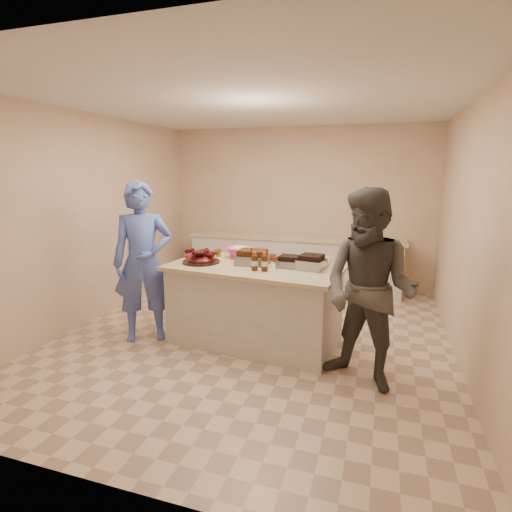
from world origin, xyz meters
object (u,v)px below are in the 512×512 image
(guest_blue, at_px, (148,337))
(coleslaw_bowl, at_px, (239,258))
(mustard_bottle, at_px, (247,262))
(guest_gray, at_px, (363,383))
(plastic_cup, at_px, (218,256))
(roasting_pan, at_px, (311,269))
(island, at_px, (255,341))
(rib_platter, at_px, (201,263))
(bbq_bottle_b, at_px, (265,271))
(bbq_bottle_a, at_px, (255,270))

(guest_blue, bearing_deg, coleslaw_bowl, 2.53)
(mustard_bottle, relative_size, guest_gray, 0.07)
(plastic_cup, bearing_deg, roasting_pan, -14.06)
(island, relative_size, mustard_bottle, 15.52)
(mustard_bottle, bearing_deg, rib_platter, -160.97)
(bbq_bottle_b, xyz_separation_m, mustard_bottle, (-0.31, 0.34, 0.00))
(roasting_pan, distance_m, guest_blue, 2.15)
(guest_blue, bearing_deg, rib_platter, -10.18)
(bbq_bottle_b, xyz_separation_m, guest_blue, (-1.45, -0.07, -0.92))
(roasting_pan, relative_size, plastic_cup, 2.91)
(rib_platter, height_order, roasting_pan, rib_platter)
(mustard_bottle, bearing_deg, guest_gray, -26.89)
(roasting_pan, relative_size, guest_blue, 0.15)
(island, xyz_separation_m, guest_gray, (1.27, -0.59, 0.00))
(island, distance_m, bbq_bottle_b, 0.96)
(island, relative_size, roasting_pan, 7.18)
(rib_platter, bearing_deg, island, 4.42)
(plastic_cup, xyz_separation_m, guest_gray, (1.87, -0.93, -0.92))
(rib_platter, bearing_deg, roasting_pan, 3.62)
(bbq_bottle_a, xyz_separation_m, guest_gray, (1.21, -0.37, -0.92))
(rib_platter, bearing_deg, bbq_bottle_b, -11.14)
(bbq_bottle_a, distance_m, mustard_bottle, 0.40)
(coleslaw_bowl, bearing_deg, island, -47.85)
(bbq_bottle_a, distance_m, guest_gray, 1.56)
(roasting_pan, bearing_deg, coleslaw_bowl, 171.57)
(mustard_bottle, distance_m, guest_blue, 1.52)
(island, distance_m, bbq_bottle_a, 0.95)
(island, distance_m, roasting_pan, 1.12)
(mustard_bottle, relative_size, guest_blue, 0.07)
(roasting_pan, relative_size, bbq_bottle_b, 1.31)
(plastic_cup, bearing_deg, rib_platter, -97.07)
(mustard_bottle, distance_m, plastic_cup, 0.51)
(rib_platter, xyz_separation_m, plastic_cup, (0.05, 0.39, 0.00))
(guest_blue, bearing_deg, bbq_bottle_b, -27.50)
(plastic_cup, distance_m, guest_blue, 1.30)
(coleslaw_bowl, bearing_deg, bbq_bottle_b, -48.54)
(island, xyz_separation_m, bbq_bottle_b, (0.18, -0.21, 0.92))
(guest_blue, relative_size, guest_gray, 1.02)
(bbq_bottle_a, distance_m, bbq_bottle_b, 0.11)
(coleslaw_bowl, relative_size, guest_blue, 0.17)
(bbq_bottle_b, relative_size, plastic_cup, 2.23)
(guest_blue, distance_m, guest_gray, 2.57)
(island, height_order, rib_platter, rib_platter)
(rib_platter, bearing_deg, guest_gray, -15.73)
(roasting_pan, xyz_separation_m, mustard_bottle, (-0.78, 0.09, 0.00))
(island, relative_size, guest_gray, 1.06)
(island, distance_m, coleslaw_bowl, 1.03)
(rib_platter, height_order, guest_gray, rib_platter)
(mustard_bottle, bearing_deg, bbq_bottle_b, -46.94)
(bbq_bottle_a, relative_size, guest_gray, 0.11)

